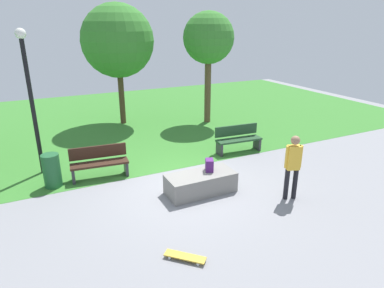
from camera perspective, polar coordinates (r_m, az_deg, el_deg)
name	(u,v)px	position (r m, az deg, el deg)	size (l,w,h in m)	color
ground_plane	(182,187)	(9.16, -1.71, -7.31)	(28.00, 28.00, 0.00)	gray
grass_lawn	(115,119)	(15.91, -13.10, 4.14)	(26.60, 12.88, 0.01)	#387A2D
concrete_ledge	(201,183)	(8.76, 1.49, -6.70)	(1.80, 0.79, 0.53)	gray
backpack_on_ledge	(209,165)	(8.77, 2.99, -3.63)	(0.28, 0.20, 0.32)	#4C1E66
skater_performing_trick	(293,163)	(8.53, 16.89, -3.11)	(0.41, 0.29, 1.67)	black
skateboard_by_ledge	(185,257)	(6.61, -1.20, -18.69)	(0.71, 0.70, 0.08)	gold
park_bench_far_right	(99,162)	(9.87, -15.58, -2.92)	(1.64, 0.63, 0.91)	#331E14
park_bench_center_lawn	(238,138)	(11.54, 7.87, 0.98)	(1.63, 0.59, 0.91)	#1E4223
tree_tall_oak	(118,41)	(14.67, -12.61, 16.79)	(3.00, 3.00, 5.02)	#4C3823
tree_broad_elm	(208,39)	(14.58, 2.84, 17.51)	(2.14, 2.14, 4.70)	brown
lamp_post	(30,89)	(10.26, -26.01, 8.41)	(0.28, 0.28, 4.09)	black
trash_bin	(52,171)	(9.75, -22.86, -4.22)	(0.46, 0.46, 0.93)	#1E592D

